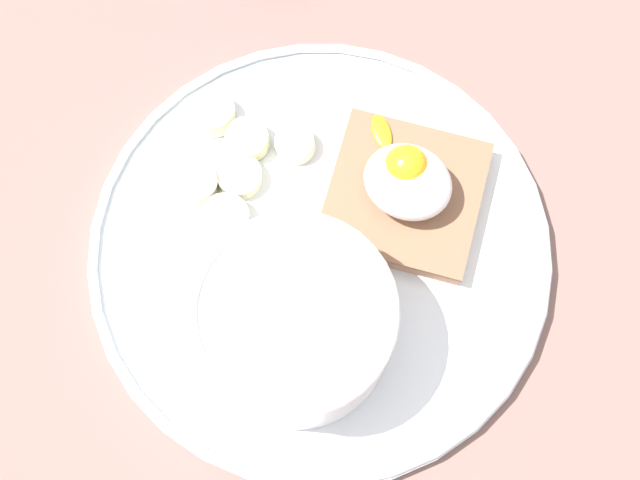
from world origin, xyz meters
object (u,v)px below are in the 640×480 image
(banana_slice_front, at_px, (225,219))
(oatmeal_bowl, at_px, (295,324))
(toast_slice, at_px, (404,195))
(banana_slice_left, at_px, (197,182))
(poached_egg, at_px, (407,179))
(banana_slice_inner, at_px, (240,177))
(banana_slice_back, at_px, (248,140))
(banana_slice_outer, at_px, (213,114))
(banana_slice_right, at_px, (295,144))

(banana_slice_front, bearing_deg, oatmeal_bowl, -30.05)
(toast_slice, distance_m, banana_slice_left, 0.14)
(poached_egg, height_order, banana_slice_left, poached_egg)
(poached_egg, relative_size, banana_slice_inner, 1.67)
(oatmeal_bowl, distance_m, poached_egg, 0.12)
(banana_slice_back, distance_m, banana_slice_outer, 0.03)
(banana_slice_right, bearing_deg, banana_slice_outer, -173.65)
(banana_slice_inner, bearing_deg, toast_slice, 20.39)
(banana_slice_front, bearing_deg, poached_egg, 36.50)
(banana_slice_outer, bearing_deg, banana_slice_back, -11.22)
(toast_slice, relative_size, banana_slice_right, 3.10)
(oatmeal_bowl, relative_size, poached_egg, 1.69)
(banana_slice_front, xyz_separation_m, banana_slice_right, (0.01, 0.07, -0.00))
(poached_egg, height_order, banana_slice_back, poached_egg)
(banana_slice_left, height_order, banana_slice_outer, same)
(banana_slice_inner, xyz_separation_m, banana_slice_outer, (-0.04, 0.03, 0.00))
(banana_slice_inner, bearing_deg, poached_egg, 21.19)
(banana_slice_left, bearing_deg, poached_egg, 24.62)
(oatmeal_bowl, xyz_separation_m, banana_slice_left, (-0.11, 0.06, -0.03))
(oatmeal_bowl, relative_size, banana_slice_right, 3.20)
(poached_egg, xyz_separation_m, banana_slice_right, (-0.08, -0.00, -0.03))
(banana_slice_outer, bearing_deg, oatmeal_bowl, -41.09)
(banana_slice_right, bearing_deg, poached_egg, 1.23)
(banana_slice_front, height_order, banana_slice_right, banana_slice_front)
(banana_slice_front, relative_size, banana_slice_back, 0.84)
(banana_slice_left, bearing_deg, banana_slice_inner, 38.06)
(poached_egg, relative_size, banana_slice_right, 1.89)
(banana_slice_outer, bearing_deg, banana_slice_inner, -39.06)
(banana_slice_front, distance_m, banana_slice_left, 0.03)
(poached_egg, distance_m, banana_slice_right, 0.08)
(poached_egg, xyz_separation_m, banana_slice_left, (-0.12, -0.06, -0.03))
(banana_slice_inner, bearing_deg, oatmeal_bowl, -41.97)
(poached_egg, relative_size, banana_slice_outer, 1.75)
(banana_slice_left, bearing_deg, banana_slice_outer, 108.47)
(banana_slice_right, xyz_separation_m, banana_slice_inner, (-0.02, -0.04, -0.00))
(banana_slice_front, xyz_separation_m, banana_slice_outer, (-0.04, 0.06, -0.00))
(banana_slice_outer, bearing_deg, toast_slice, 2.91)
(poached_egg, bearing_deg, banana_slice_left, -155.38)
(poached_egg, distance_m, banana_slice_front, 0.12)
(oatmeal_bowl, height_order, poached_egg, oatmeal_bowl)
(oatmeal_bowl, height_order, banana_slice_back, oatmeal_bowl)
(banana_slice_left, height_order, banana_slice_back, same)
(poached_egg, height_order, banana_slice_inner, poached_egg)
(oatmeal_bowl, relative_size, toast_slice, 1.03)
(oatmeal_bowl, bearing_deg, banana_slice_inner, 138.03)
(oatmeal_bowl, distance_m, banana_slice_inner, 0.12)
(banana_slice_left, distance_m, banana_slice_outer, 0.05)
(banana_slice_front, bearing_deg, banana_slice_left, 154.84)
(banana_slice_outer, bearing_deg, banana_slice_front, -54.00)
(banana_slice_back, bearing_deg, oatmeal_bowl, -47.56)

